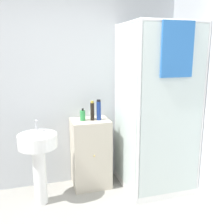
{
  "coord_description": "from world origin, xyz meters",
  "views": [
    {
      "loc": [
        -0.21,
        -1.67,
        1.76
      ],
      "look_at": [
        0.64,
        1.15,
        1.06
      ],
      "focal_mm": 42.0,
      "sensor_mm": 36.0,
      "label": 1
    }
  ],
  "objects_px": {
    "soap_dispenser": "(83,115)",
    "lotion_bottle_white": "(92,115)",
    "sink": "(38,153)",
    "shampoo_bottle_tall_black": "(92,111)",
    "shampoo_bottle_blue": "(99,110)"
  },
  "relations": [
    {
      "from": "sink",
      "to": "soap_dispenser",
      "type": "height_order",
      "value": "soap_dispenser"
    },
    {
      "from": "sink",
      "to": "shampoo_bottle_tall_black",
      "type": "height_order",
      "value": "shampoo_bottle_tall_black"
    },
    {
      "from": "soap_dispenser",
      "to": "shampoo_bottle_tall_black",
      "type": "relative_size",
      "value": 0.65
    },
    {
      "from": "shampoo_bottle_tall_black",
      "to": "soap_dispenser",
      "type": "bearing_deg",
      "value": 170.39
    },
    {
      "from": "sink",
      "to": "shampoo_bottle_tall_black",
      "type": "xyz_separation_m",
      "value": [
        0.68,
        0.22,
        0.4
      ]
    },
    {
      "from": "lotion_bottle_white",
      "to": "sink",
      "type": "bearing_deg",
      "value": -157.88
    },
    {
      "from": "shampoo_bottle_tall_black",
      "to": "shampoo_bottle_blue",
      "type": "bearing_deg",
      "value": -6.47
    },
    {
      "from": "sink",
      "to": "lotion_bottle_white",
      "type": "distance_m",
      "value": 0.82
    },
    {
      "from": "sink",
      "to": "shampoo_bottle_tall_black",
      "type": "relative_size",
      "value": 4.0
    },
    {
      "from": "soap_dispenser",
      "to": "shampoo_bottle_tall_black",
      "type": "bearing_deg",
      "value": -9.61
    },
    {
      "from": "sink",
      "to": "soap_dispenser",
      "type": "xyz_separation_m",
      "value": [
        0.56,
        0.24,
        0.35
      ]
    },
    {
      "from": "shampoo_bottle_blue",
      "to": "soap_dispenser",
      "type": "bearing_deg",
      "value": 171.65
    },
    {
      "from": "shampoo_bottle_blue",
      "to": "lotion_bottle_white",
      "type": "distance_m",
      "value": 0.12
    },
    {
      "from": "soap_dispenser",
      "to": "lotion_bottle_white",
      "type": "xyz_separation_m",
      "value": [
        0.13,
        0.04,
        -0.01
      ]
    },
    {
      "from": "shampoo_bottle_tall_black",
      "to": "lotion_bottle_white",
      "type": "height_order",
      "value": "shampoo_bottle_tall_black"
    }
  ]
}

